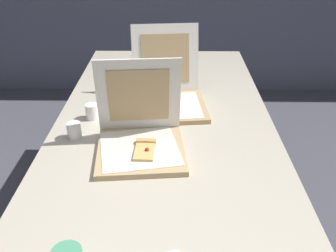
% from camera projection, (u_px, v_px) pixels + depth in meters
% --- Properties ---
extents(table, '(0.98, 2.04, 0.76)m').
position_uv_depth(table, '(164.00, 130.00, 1.77)').
color(table, '#BCB29E').
rests_on(table, ground).
extents(pizza_box_front, '(0.37, 0.37, 0.35)m').
position_uv_depth(pizza_box_front, '(140.00, 138.00, 1.51)').
color(pizza_box_front, tan).
rests_on(pizza_box_front, table).
extents(pizza_box_middle, '(0.38, 0.45, 0.35)m').
position_uv_depth(pizza_box_middle, '(169.00, 96.00, 1.87)').
color(pizza_box_middle, tan).
rests_on(pizza_box_middle, table).
extents(cup_white_far, '(0.06, 0.06, 0.07)m').
position_uv_depth(cup_white_far, '(133.00, 83.00, 2.05)').
color(cup_white_far, white).
rests_on(cup_white_far, table).
extents(cup_white_mid, '(0.06, 0.06, 0.07)m').
position_uv_depth(cup_white_mid, '(92.00, 111.00, 1.75)').
color(cup_white_mid, white).
rests_on(cup_white_mid, table).
extents(cup_white_near_center, '(0.06, 0.06, 0.07)m').
position_uv_depth(cup_white_near_center, '(74.00, 131.00, 1.60)').
color(cup_white_near_center, white).
rests_on(cup_white_near_center, table).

